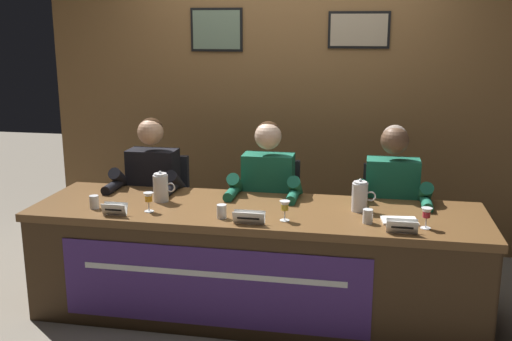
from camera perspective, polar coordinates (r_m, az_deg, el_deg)
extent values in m
plane|color=gray|center=(4.12, 0.00, -13.27)|extent=(12.00, 12.00, 0.00)
cube|color=brown|center=(5.07, 2.94, 7.25)|extent=(4.10, 0.12, 2.60)
cube|color=black|center=(5.08, -3.78, 13.27)|extent=(0.44, 0.02, 0.35)
cube|color=slate|center=(5.07, -3.81, 13.27)|extent=(0.40, 0.01, 0.31)
cube|color=black|center=(4.93, 9.80, 13.09)|extent=(0.49, 0.02, 0.29)
cube|color=tan|center=(4.91, 9.80, 13.09)|extent=(0.45, 0.01, 0.25)
cube|color=brown|center=(3.85, 0.00, -3.98)|extent=(2.90, 0.81, 0.05)
cube|color=#402A16|center=(3.63, -1.15, -11.24)|extent=(2.84, 0.04, 0.67)
cube|color=#402A16|center=(4.44, -18.24, -7.21)|extent=(0.08, 0.73, 0.67)
cube|color=#402A16|center=(3.98, 20.55, -9.83)|extent=(0.08, 0.73, 0.67)
cube|color=#4C2D7A|center=(3.65, -4.27, -11.11)|extent=(1.90, 0.01, 0.50)
cube|color=white|center=(3.61, -4.32, -9.88)|extent=(1.61, 0.00, 0.04)
cylinder|color=black|center=(4.77, -9.29, -9.40)|extent=(0.44, 0.44, 0.02)
cylinder|color=black|center=(4.69, -9.38, -7.05)|extent=(0.05, 0.05, 0.39)
cube|color=#232328|center=(4.62, -9.49, -4.59)|extent=(0.44, 0.44, 0.03)
cube|color=#232328|center=(4.73, -8.77, -1.15)|extent=(0.40, 0.05, 0.44)
cylinder|color=black|center=(4.42, -12.17, -8.44)|extent=(0.10, 0.10, 0.45)
cylinder|color=black|center=(4.35, -9.71, -8.70)|extent=(0.10, 0.10, 0.45)
cylinder|color=black|center=(4.46, -11.61, -4.48)|extent=(0.13, 0.34, 0.13)
cylinder|color=black|center=(4.39, -9.18, -4.67)|extent=(0.13, 0.34, 0.13)
cube|color=black|center=(4.51, -9.77, -1.02)|extent=(0.36, 0.20, 0.48)
sphere|color=tan|center=(4.41, -10.05, 3.64)|extent=(0.19, 0.19, 0.19)
sphere|color=#331E0F|center=(4.42, -9.99, 3.86)|extent=(0.17, 0.17, 0.17)
cylinder|color=black|center=(4.49, -12.73, -0.95)|extent=(0.09, 0.30, 0.25)
cylinder|color=black|center=(4.34, -7.63, -1.23)|extent=(0.09, 0.30, 0.25)
cylinder|color=black|center=(4.35, -13.55, -1.54)|extent=(0.07, 0.24, 0.07)
cylinder|color=black|center=(4.20, -8.31, -1.85)|extent=(0.07, 0.24, 0.07)
cube|color=white|center=(3.78, -13.46, -3.68)|extent=(0.15, 0.03, 0.08)
cube|color=white|center=(3.81, -13.26, -3.54)|extent=(0.15, 0.03, 0.08)
cube|color=black|center=(3.78, -13.48, -3.70)|extent=(0.11, 0.01, 0.01)
cylinder|color=white|center=(3.84, -10.18, -3.84)|extent=(0.06, 0.06, 0.00)
cylinder|color=white|center=(3.83, -10.20, -3.42)|extent=(0.01, 0.01, 0.05)
cone|color=white|center=(3.81, -10.23, -2.56)|extent=(0.06, 0.06, 0.06)
cylinder|color=orange|center=(3.81, -10.23, -2.65)|extent=(0.04, 0.04, 0.04)
cylinder|color=silver|center=(3.97, -15.20, -2.92)|extent=(0.06, 0.06, 0.08)
cylinder|color=silver|center=(3.97, -15.19, -3.16)|extent=(0.05, 0.05, 0.05)
cylinder|color=black|center=(4.56, 1.20, -10.32)|extent=(0.44, 0.44, 0.02)
cylinder|color=black|center=(4.48, 1.21, -7.87)|extent=(0.05, 0.05, 0.39)
cube|color=#232328|center=(4.40, 1.23, -5.31)|extent=(0.44, 0.44, 0.03)
cube|color=#232328|center=(4.52, 1.66, -1.68)|extent=(0.40, 0.05, 0.44)
cylinder|color=black|center=(4.18, -0.97, -9.47)|extent=(0.10, 0.10, 0.45)
cylinder|color=black|center=(4.14, 1.78, -9.67)|extent=(0.10, 0.10, 0.45)
cylinder|color=black|center=(4.21, -0.57, -5.26)|extent=(0.13, 0.34, 0.13)
cylinder|color=black|center=(4.18, 2.13, -5.42)|extent=(0.13, 0.34, 0.13)
cube|color=#196047|center=(4.29, 1.18, -1.58)|extent=(0.36, 0.20, 0.48)
sphere|color=beige|center=(4.18, 1.16, 3.31)|extent=(0.19, 0.19, 0.19)
sphere|color=#331E0F|center=(4.20, 1.19, 3.55)|extent=(0.17, 0.17, 0.17)
cylinder|color=#196047|center=(4.23, -1.86, -1.53)|extent=(0.09, 0.30, 0.25)
cylinder|color=#196047|center=(4.16, 3.81, -1.81)|extent=(0.09, 0.30, 0.25)
cylinder|color=#196047|center=(4.08, -2.34, -2.18)|extent=(0.07, 0.24, 0.07)
cylinder|color=#196047|center=(4.01, 3.53, -2.48)|extent=(0.07, 0.24, 0.07)
cube|color=white|center=(3.52, -0.74, -4.60)|extent=(0.19, 0.03, 0.08)
cube|color=white|center=(3.55, -0.63, -4.43)|extent=(0.19, 0.03, 0.08)
cube|color=black|center=(3.51, -0.75, -4.62)|extent=(0.13, 0.01, 0.01)
cylinder|color=white|center=(3.61, 2.75, -4.78)|extent=(0.06, 0.06, 0.00)
cylinder|color=white|center=(3.60, 2.76, -4.33)|extent=(0.01, 0.01, 0.05)
cone|color=white|center=(3.58, 2.77, -3.42)|extent=(0.06, 0.06, 0.06)
cylinder|color=yellow|center=(3.58, 2.77, -3.52)|extent=(0.04, 0.04, 0.04)
cylinder|color=silver|center=(3.64, -3.30, -3.92)|extent=(0.06, 0.06, 0.08)
cylinder|color=silver|center=(3.65, -3.30, -4.18)|extent=(0.05, 0.05, 0.05)
cylinder|color=black|center=(4.51, 12.34, -10.92)|extent=(0.44, 0.44, 0.02)
cylinder|color=black|center=(4.43, 12.47, -8.46)|extent=(0.05, 0.05, 0.39)
cube|color=#232328|center=(4.36, 12.62, -5.87)|extent=(0.44, 0.44, 0.03)
cube|color=#232328|center=(4.48, 12.70, -2.19)|extent=(0.40, 0.05, 0.44)
cylinder|color=black|center=(4.10, 11.18, -10.18)|extent=(0.10, 0.10, 0.45)
cylinder|color=black|center=(4.11, 14.01, -10.28)|extent=(0.10, 0.10, 0.45)
cylinder|color=black|center=(4.14, 11.35, -5.88)|extent=(0.13, 0.34, 0.13)
cylinder|color=black|center=(4.15, 14.12, -5.99)|extent=(0.13, 0.34, 0.13)
cube|color=#196047|center=(4.24, 12.84, -2.11)|extent=(0.36, 0.20, 0.48)
sphere|color=brown|center=(4.13, 13.12, 2.82)|extent=(0.19, 0.19, 0.19)
sphere|color=gray|center=(4.14, 13.13, 3.07)|extent=(0.17, 0.17, 0.17)
cylinder|color=#196047|center=(4.13, 9.99, -2.09)|extent=(0.09, 0.30, 0.25)
cylinder|color=#196047|center=(4.15, 15.80, -2.34)|extent=(0.09, 0.30, 0.25)
cylinder|color=#196047|center=(3.98, 9.94, -2.78)|extent=(0.07, 0.24, 0.07)
cylinder|color=#196047|center=(4.00, 15.98, -3.03)|extent=(0.07, 0.24, 0.07)
cube|color=white|center=(3.46, 13.80, -5.31)|extent=(0.17, 0.03, 0.08)
cube|color=white|center=(3.49, 13.78, -5.14)|extent=(0.17, 0.03, 0.08)
cube|color=black|center=(3.46, 13.81, -5.33)|extent=(0.12, 0.01, 0.01)
cylinder|color=white|center=(3.61, 15.89, -5.31)|extent=(0.06, 0.06, 0.00)
cylinder|color=white|center=(3.60, 15.92, -4.86)|extent=(0.01, 0.01, 0.05)
cone|color=white|center=(3.58, 15.98, -3.95)|extent=(0.06, 0.06, 0.06)
cylinder|color=#B21E2D|center=(3.58, 15.98, -4.05)|extent=(0.04, 0.04, 0.04)
cylinder|color=silver|center=(3.61, 10.63, -4.31)|extent=(0.06, 0.06, 0.08)
cylinder|color=silver|center=(3.61, 10.62, -4.57)|extent=(0.05, 0.05, 0.05)
cylinder|color=silver|center=(4.02, -9.09, -1.68)|extent=(0.10, 0.10, 0.18)
cylinder|color=silver|center=(4.00, -9.14, -0.36)|extent=(0.08, 0.08, 0.01)
sphere|color=silver|center=(3.99, -9.15, -0.16)|extent=(0.02, 0.02, 0.02)
torus|color=silver|center=(4.00, -8.18, -1.61)|extent=(0.07, 0.01, 0.07)
cylinder|color=silver|center=(3.82, 9.87, -2.53)|extent=(0.10, 0.10, 0.18)
cylinder|color=silver|center=(3.79, 9.93, -1.14)|extent=(0.08, 0.09, 0.01)
sphere|color=silver|center=(3.79, 9.94, -0.93)|extent=(0.02, 0.02, 0.02)
torus|color=silver|center=(3.82, 10.90, -2.44)|extent=(0.07, 0.01, 0.07)
cube|color=white|center=(3.69, 13.53, -4.68)|extent=(0.23, 0.17, 0.01)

